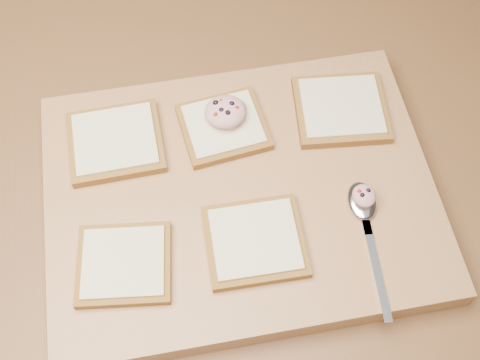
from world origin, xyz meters
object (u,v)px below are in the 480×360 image
at_px(cutting_board, 240,196).
at_px(spoon, 364,211).
at_px(bread_far_center, 223,126).
at_px(tuna_salad_dollop, 225,112).

distance_m(cutting_board, spoon, 0.17).
distance_m(bread_far_center, tuna_salad_dollop, 0.02).
distance_m(bread_far_center, spoon, 0.23).
xyz_separation_m(bread_far_center, tuna_salad_dollop, (0.00, 0.01, 0.02)).
bearing_deg(tuna_salad_dollop, bread_far_center, -117.62).
height_order(cutting_board, bread_far_center, bread_far_center).
relative_size(bread_far_center, spoon, 0.66).
bearing_deg(spoon, cutting_board, 157.58).
xyz_separation_m(bread_far_center, spoon, (0.16, -0.16, -0.00)).
relative_size(cutting_board, spoon, 2.72).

